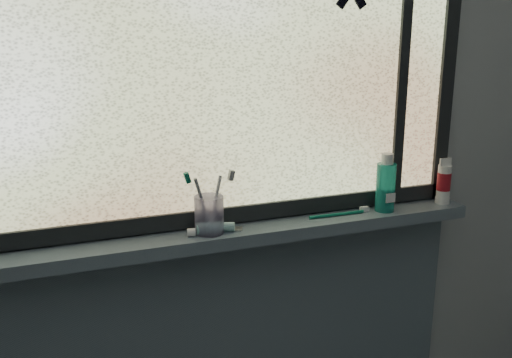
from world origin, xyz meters
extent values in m
cube|color=#9EA3A8|center=(0.00, 1.30, 1.25)|extent=(3.00, 0.01, 2.50)
cube|color=slate|center=(0.00, 1.23, 1.00)|extent=(1.62, 0.14, 0.04)
cube|color=silver|center=(0.00, 1.28, 1.53)|extent=(1.50, 0.01, 1.00)
cube|color=black|center=(0.00, 1.28, 1.05)|extent=(1.60, 0.03, 0.05)
cube|color=black|center=(0.78, 1.28, 1.53)|extent=(0.05, 0.03, 1.10)
cube|color=black|center=(0.60, 1.28, 1.53)|extent=(0.03, 0.03, 1.00)
cylinder|color=#9D92C1|center=(-0.07, 1.22, 1.08)|extent=(0.09, 0.09, 0.11)
cylinder|color=teal|center=(0.53, 1.22, 1.12)|extent=(0.07, 0.07, 0.16)
cylinder|color=silver|center=(0.76, 1.22, 1.10)|extent=(0.05, 0.05, 0.11)
camera|label=1|loc=(-0.50, -0.30, 1.61)|focal=40.00mm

